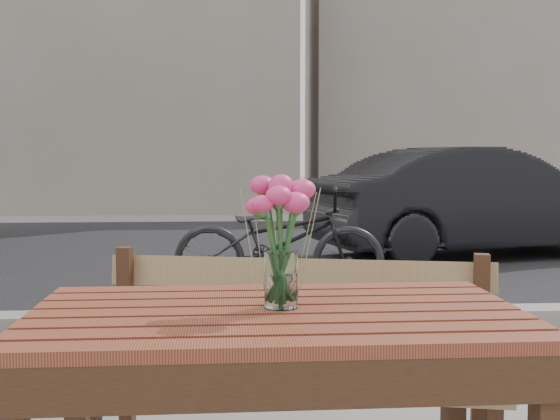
{
  "coord_description": "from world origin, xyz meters",
  "views": [
    {
      "loc": [
        -0.34,
        -1.78,
        1.19
      ],
      "look_at": [
        -0.22,
        0.1,
        1.04
      ],
      "focal_mm": 45.0,
      "sensor_mm": 36.0,
      "label": 1
    }
  ],
  "objects_px": {
    "main_table": "(277,358)",
    "main_vase": "(281,225)",
    "bicycle": "(278,241)",
    "parked_car": "(477,202)"
  },
  "relations": [
    {
      "from": "main_vase",
      "to": "bicycle",
      "type": "height_order",
      "value": "main_vase"
    },
    {
      "from": "parked_car",
      "to": "main_vase",
      "type": "bearing_deg",
      "value": 142.7
    },
    {
      "from": "parked_car",
      "to": "bicycle",
      "type": "bearing_deg",
      "value": 118.39
    },
    {
      "from": "parked_car",
      "to": "bicycle",
      "type": "relative_size",
      "value": 2.2
    },
    {
      "from": "main_vase",
      "to": "parked_car",
      "type": "relative_size",
      "value": 0.09
    },
    {
      "from": "main_table",
      "to": "bicycle",
      "type": "distance_m",
      "value": 4.09
    },
    {
      "from": "main_table",
      "to": "main_vase",
      "type": "xyz_separation_m",
      "value": [
        0.01,
        0.02,
        0.35
      ]
    },
    {
      "from": "main_table",
      "to": "bicycle",
      "type": "height_order",
      "value": "bicycle"
    },
    {
      "from": "parked_car",
      "to": "main_table",
      "type": "bearing_deg",
      "value": 142.67
    },
    {
      "from": "main_vase",
      "to": "parked_car",
      "type": "height_order",
      "value": "parked_car"
    }
  ]
}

